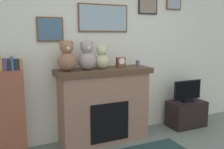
{
  "coord_description": "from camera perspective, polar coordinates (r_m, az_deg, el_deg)",
  "views": [
    {
      "loc": [
        -1.72,
        -1.7,
        1.68
      ],
      "look_at": [
        -0.18,
        1.7,
        1.05
      ],
      "focal_mm": 39.16,
      "sensor_mm": 36.0,
      "label": 1
    }
  ],
  "objects": [
    {
      "name": "teddy_bear_grey",
      "position": [
        3.58,
        -5.83,
        4.17
      ],
      "size": [
        0.26,
        0.26,
        0.43
      ],
      "color": "#9E8C91",
      "rests_on": "fireplace"
    },
    {
      "name": "teddy_bear_cream",
      "position": [
        3.5,
        -10.5,
        3.97
      ],
      "size": [
        0.27,
        0.27,
        0.43
      ],
      "color": "#8F6047",
      "rests_on": "fireplace"
    },
    {
      "name": "mantel_clock",
      "position": [
        3.8,
        2.03,
        2.84
      ],
      "size": [
        0.13,
        0.1,
        0.16
      ],
      "color": "brown",
      "rests_on": "fireplace"
    },
    {
      "name": "tv_stand",
      "position": [
        4.72,
        16.93,
        -8.75
      ],
      "size": [
        0.67,
        0.4,
        0.47
      ],
      "primitive_type": "cube",
      "color": "black",
      "rests_on": "ground_plane"
    },
    {
      "name": "teddy_bear_tan",
      "position": [
        3.67,
        -2.4,
        3.79
      ],
      "size": [
        0.22,
        0.22,
        0.35
      ],
      "color": "#BDBB8F",
      "rests_on": "fireplace"
    },
    {
      "name": "television",
      "position": [
        4.61,
        17.2,
        -3.79
      ],
      "size": [
        0.58,
        0.14,
        0.39
      ],
      "color": "black",
      "rests_on": "tv_stand"
    },
    {
      "name": "fireplace",
      "position": [
        3.84,
        -1.93,
        -7.06
      ],
      "size": [
        1.47,
        0.53,
        1.16
      ],
      "color": "#8F6656",
      "rests_on": "ground_plane"
    },
    {
      "name": "bookshelf",
      "position": [
        3.58,
        -22.47,
        -7.75
      ],
      "size": [
        0.35,
        0.16,
        1.41
      ],
      "color": "brown",
      "rests_on": "ground_plane"
    },
    {
      "name": "back_wall",
      "position": [
        4.09,
        0.52,
        4.29
      ],
      "size": [
        5.2,
        0.15,
        2.6
      ],
      "color": "silver",
      "rests_on": "ground_plane"
    },
    {
      "name": "candle_jar",
      "position": [
        3.95,
        6.0,
        2.57
      ],
      "size": [
        0.06,
        0.06,
        0.1
      ],
      "primitive_type": "cylinder",
      "color": "#4C517A",
      "rests_on": "fireplace"
    }
  ]
}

